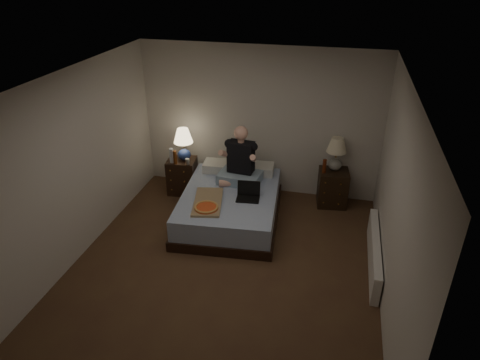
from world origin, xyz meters
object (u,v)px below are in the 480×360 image
(beer_bottle_right, at_px, (324,166))
(laptop, at_px, (248,192))
(radiator, at_px, (374,253))
(beer_bottle_left, at_px, (175,157))
(person, at_px, (240,156))
(lamp_right, at_px, (336,154))
(pizza_box, at_px, (206,208))
(soda_can, at_px, (188,161))
(water_bottle, at_px, (172,156))
(nightstand_right, at_px, (333,188))
(lamp_left, at_px, (184,144))
(nightstand_left, at_px, (182,176))
(bed, at_px, (230,206))

(beer_bottle_right, distance_m, laptop, 1.38)
(radiator, bearing_deg, beer_bottle_left, 160.36)
(person, height_order, radiator, person)
(lamp_right, distance_m, pizza_box, 2.29)
(soda_can, relative_size, beer_bottle_right, 0.43)
(water_bottle, distance_m, person, 1.24)
(nightstand_right, xyz_separation_m, person, (-1.46, -0.47, 0.64))
(nightstand_right, relative_size, water_bottle, 2.44)
(lamp_left, height_order, beer_bottle_right, lamp_left)
(lamp_right, height_order, soda_can, lamp_right)
(nightstand_left, relative_size, beer_bottle_left, 2.66)
(water_bottle, bearing_deg, soda_can, -0.61)
(person, bearing_deg, nightstand_left, 170.86)
(lamp_left, xyz_separation_m, beer_bottle_left, (-0.09, -0.18, -0.17))
(nightstand_right, xyz_separation_m, lamp_right, (-0.01, 0.06, 0.58))
(water_bottle, bearing_deg, pizza_box, -49.32)
(nightstand_left, xyz_separation_m, soda_can, (0.17, -0.14, 0.36))
(soda_can, xyz_separation_m, radiator, (3.02, -1.18, -0.46))
(water_bottle, height_order, beer_bottle_left, water_bottle)
(beer_bottle_left, distance_m, person, 1.17)
(pizza_box, bearing_deg, radiator, -13.08)
(beer_bottle_right, xyz_separation_m, laptop, (-1.05, -0.89, -0.13))
(bed, distance_m, pizza_box, 0.66)
(bed, relative_size, beer_bottle_left, 8.26)
(nightstand_right, bearing_deg, beer_bottle_left, 179.89)
(lamp_right, bearing_deg, beer_bottle_left, -171.35)
(lamp_right, relative_size, beer_bottle_left, 2.43)
(lamp_right, xyz_separation_m, pizza_box, (-1.72, -1.47, -0.37))
(person, bearing_deg, bed, -94.40)
(laptop, distance_m, pizza_box, 0.68)
(beer_bottle_left, bearing_deg, beer_bottle_right, 5.90)
(nightstand_left, relative_size, lamp_left, 1.09)
(lamp_left, bearing_deg, laptop, -32.43)
(nightstand_left, distance_m, soda_can, 0.42)
(laptop, bearing_deg, radiator, -21.70)
(water_bottle, bearing_deg, nightstand_right, 6.63)
(lamp_left, distance_m, water_bottle, 0.27)
(beer_bottle_left, xyz_separation_m, beer_bottle_right, (2.43, 0.25, -0.00))
(lamp_left, relative_size, beer_bottle_left, 2.43)
(beer_bottle_right, bearing_deg, person, -163.62)
(bed, relative_size, pizza_box, 2.50)
(person, bearing_deg, beer_bottle_right, 22.02)
(nightstand_left, relative_size, radiator, 0.38)
(nightstand_right, bearing_deg, nightstand_left, 176.42)
(bed, height_order, nightstand_right, nightstand_right)
(soda_can, bearing_deg, beer_bottle_left, -173.03)
(beer_bottle_left, bearing_deg, nightstand_right, 7.42)
(lamp_left, height_order, lamp_right, lamp_left)
(soda_can, height_order, laptop, laptop)
(water_bottle, height_order, pizza_box, water_bottle)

